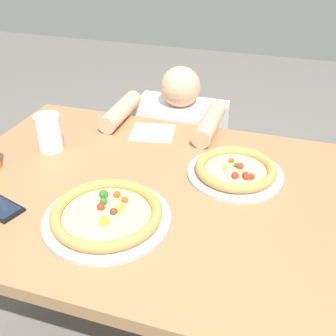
% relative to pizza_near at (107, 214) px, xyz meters
% --- Properties ---
extents(dining_table, '(1.30, 0.93, 0.75)m').
position_rel_pizza_near_xyz_m(dining_table, '(0.06, 0.18, -0.12)').
color(dining_table, '#936D47').
rests_on(dining_table, ground).
extents(pizza_near, '(0.35, 0.35, 0.04)m').
position_rel_pizza_near_xyz_m(pizza_near, '(0.00, 0.00, 0.00)').
color(pizza_near, '#B7B7BC').
rests_on(pizza_near, dining_table).
extents(pizza_far, '(0.31, 0.31, 0.04)m').
position_rel_pizza_near_xyz_m(pizza_far, '(0.29, 0.33, -0.00)').
color(pizza_far, '#B7B7BC').
rests_on(pizza_far, dining_table).
extents(water_cup_clear, '(0.09, 0.09, 0.13)m').
position_rel_pizza_near_xyz_m(water_cup_clear, '(-0.36, 0.30, 0.05)').
color(water_cup_clear, silver).
rests_on(water_cup_clear, dining_table).
extents(paper_napkin, '(0.18, 0.17, 0.00)m').
position_rel_pizza_near_xyz_m(paper_napkin, '(-0.06, 0.53, -0.02)').
color(paper_napkin, white).
rests_on(paper_napkin, dining_table).
extents(diner_seated, '(0.43, 0.53, 0.91)m').
position_rel_pizza_near_xyz_m(diner_seated, '(-0.03, 0.82, -0.37)').
color(diner_seated, '#333847').
rests_on(diner_seated, ground).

